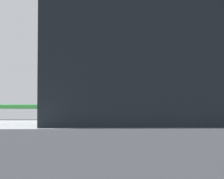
% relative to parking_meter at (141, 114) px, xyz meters
% --- Properties ---
extents(parking_meter, '(0.16, 0.17, 1.42)m').
position_rel_parking_meter_xyz_m(parking_meter, '(0.00, 0.00, 0.00)').
color(parking_meter, slate).
rests_on(parking_meter, sidewalk_curb).
extents(pedestrian_at_meter, '(0.63, 0.39, 1.61)m').
position_rel_parking_meter_xyz_m(pedestrian_at_meter, '(-0.50, 0.03, -0.10)').
color(pedestrian_at_meter, black).
rests_on(pedestrian_at_meter, sidewalk_curb).
extents(background_railing, '(24.06, 0.06, 1.13)m').
position_rel_parking_meter_xyz_m(background_railing, '(-0.29, 2.15, -0.20)').
color(background_railing, '#2D7A38').
rests_on(background_railing, sidewalk_curb).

